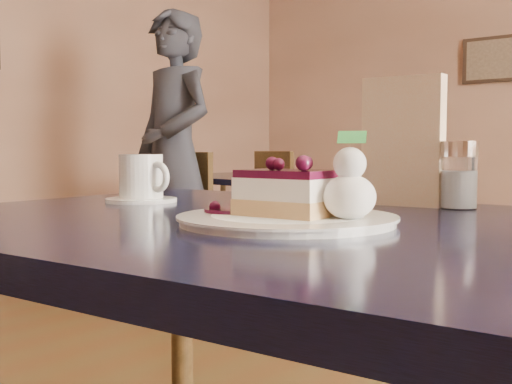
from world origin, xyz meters
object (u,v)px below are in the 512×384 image
Objects in this scene: main_table at (307,277)px; dessert_plate at (287,220)px; coffee_set at (142,181)px; patron at (174,154)px; bg_table_far_left at (236,267)px; cheesecake_slice at (287,193)px.

main_table is 0.11m from dessert_plate.
coffee_set is (-0.45, 0.12, 0.04)m from dessert_plate.
bg_table_far_left is at bearing 106.07° from patron.
coffee_set is (-0.45, 0.12, -0.00)m from cheesecake_slice.
cheesecake_slice reaches higher than dessert_plate.
cheesecake_slice is 0.46m from coffee_set.
coffee_set reaches higher than cheesecake_slice.
dessert_plate is 0.46m from coffee_set.
cheesecake_slice reaches higher than bg_table_far_left.
coffee_set is (-0.44, 0.06, 0.13)m from main_table.
coffee_set reaches higher than bg_table_far_left.
patron is at bearing 139.50° from dessert_plate.
dessert_plate is at bearing -93.72° from cheesecake_slice.
patron is (-2.37, 1.97, 0.15)m from main_table.
bg_table_far_left is at bearing 127.75° from coffee_set.
cheesecake_slice is at bearing 90.00° from dessert_plate.
main_table is at bearing 90.00° from cheesecake_slice.
bg_table_far_left is 1.00× the size of patron.
coffee_set is 0.09× the size of bg_table_far_left.
cheesecake_slice is at bearing -31.52° from patron.
coffee_set is at bearing -35.81° from patron.
patron is at bearing -73.00° from bg_table_far_left.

